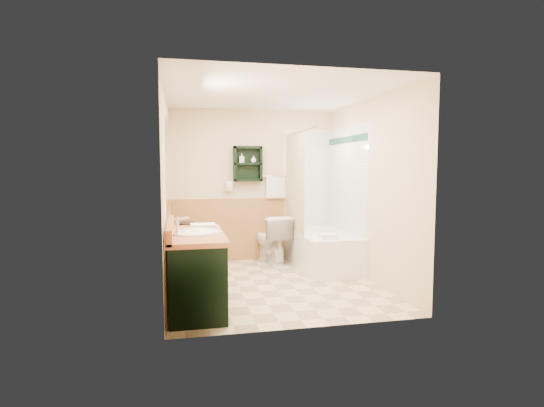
{
  "coord_description": "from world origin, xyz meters",
  "views": [
    {
      "loc": [
        -1.14,
        -5.2,
        1.51
      ],
      "look_at": [
        0.03,
        0.2,
        1.02
      ],
      "focal_mm": 28.0,
      "sensor_mm": 36.0,
      "label": 1
    }
  ],
  "objects_px": {
    "vanity": "(196,271)",
    "soap_bottle_a": "(242,161)",
    "bathtub": "(323,250)",
    "vanity_book": "(179,215)",
    "toilet": "(271,239)",
    "hair_dryer": "(229,186)",
    "wall_shelf": "(248,164)",
    "soap_bottle_b": "(253,160)"
  },
  "relations": [
    {
      "from": "vanity",
      "to": "soap_bottle_a",
      "type": "relative_size",
      "value": 8.87
    },
    {
      "from": "bathtub",
      "to": "vanity_book",
      "type": "height_order",
      "value": "vanity_book"
    },
    {
      "from": "toilet",
      "to": "soap_bottle_a",
      "type": "relative_size",
      "value": 5.26
    },
    {
      "from": "hair_dryer",
      "to": "vanity",
      "type": "bearing_deg",
      "value": -105.54
    },
    {
      "from": "soap_bottle_a",
      "to": "hair_dryer",
      "type": "bearing_deg",
      "value": 171.76
    },
    {
      "from": "hair_dryer",
      "to": "bathtub",
      "type": "bearing_deg",
      "value": -27.81
    },
    {
      "from": "wall_shelf",
      "to": "vanity",
      "type": "bearing_deg",
      "value": -112.94
    },
    {
      "from": "wall_shelf",
      "to": "vanity",
      "type": "xyz_separation_m",
      "value": [
        -0.89,
        -2.11,
        -1.14
      ]
    },
    {
      "from": "toilet",
      "to": "vanity_book",
      "type": "xyz_separation_m",
      "value": [
        -1.39,
        -1.17,
        0.55
      ]
    },
    {
      "from": "toilet",
      "to": "bathtub",
      "type": "bearing_deg",
      "value": 132.11
    },
    {
      "from": "vanity_book",
      "to": "soap_bottle_b",
      "type": "xyz_separation_m",
      "value": [
        1.15,
        1.37,
        0.69
      ]
    },
    {
      "from": "soap_bottle_b",
      "to": "hair_dryer",
      "type": "bearing_deg",
      "value": 175.61
    },
    {
      "from": "vanity",
      "to": "bathtub",
      "type": "distance_m",
      "value": 2.4
    },
    {
      "from": "bathtub",
      "to": "toilet",
      "type": "bearing_deg",
      "value": 145.39
    },
    {
      "from": "vanity",
      "to": "soap_bottle_a",
      "type": "distance_m",
      "value": 2.55
    },
    {
      "from": "bathtub",
      "to": "toilet",
      "type": "distance_m",
      "value": 0.85
    },
    {
      "from": "vanity_book",
      "to": "hair_dryer",
      "type": "bearing_deg",
      "value": 77.21
    },
    {
      "from": "wall_shelf",
      "to": "vanity_book",
      "type": "bearing_deg",
      "value": -127.73
    },
    {
      "from": "hair_dryer",
      "to": "bathtub",
      "type": "xyz_separation_m",
      "value": [
        1.33,
        -0.7,
        -0.93
      ]
    },
    {
      "from": "vanity",
      "to": "vanity_book",
      "type": "xyz_separation_m",
      "value": [
        -0.17,
        0.74,
        0.51
      ]
    },
    {
      "from": "vanity",
      "to": "toilet",
      "type": "distance_m",
      "value": 2.28
    },
    {
      "from": "vanity",
      "to": "soap_bottle_a",
      "type": "height_order",
      "value": "soap_bottle_a"
    },
    {
      "from": "vanity",
      "to": "hair_dryer",
      "type": "bearing_deg",
      "value": 74.46
    },
    {
      "from": "hair_dryer",
      "to": "soap_bottle_a",
      "type": "xyz_separation_m",
      "value": [
        0.21,
        -0.03,
        0.4
      ]
    },
    {
      "from": "bathtub",
      "to": "vanity_book",
      "type": "relative_size",
      "value": 6.89
    },
    {
      "from": "vanity_book",
      "to": "soap_bottle_b",
      "type": "height_order",
      "value": "soap_bottle_b"
    },
    {
      "from": "bathtub",
      "to": "soap_bottle_a",
      "type": "relative_size",
      "value": 10.43
    },
    {
      "from": "wall_shelf",
      "to": "vanity",
      "type": "distance_m",
      "value": 2.57
    },
    {
      "from": "soap_bottle_b",
      "to": "wall_shelf",
      "type": "bearing_deg",
      "value": 176.83
    },
    {
      "from": "vanity",
      "to": "soap_bottle_b",
      "type": "relative_size",
      "value": 11.68
    },
    {
      "from": "hair_dryer",
      "to": "toilet",
      "type": "distance_m",
      "value": 1.07
    },
    {
      "from": "toilet",
      "to": "soap_bottle_a",
      "type": "height_order",
      "value": "soap_bottle_a"
    },
    {
      "from": "wall_shelf",
      "to": "bathtub",
      "type": "height_order",
      "value": "wall_shelf"
    },
    {
      "from": "wall_shelf",
      "to": "bathtub",
      "type": "xyz_separation_m",
      "value": [
        1.03,
        -0.67,
        -1.28
      ]
    },
    {
      "from": "wall_shelf",
      "to": "hair_dryer",
      "type": "bearing_deg",
      "value": 175.24
    },
    {
      "from": "hair_dryer",
      "to": "toilet",
      "type": "height_order",
      "value": "hair_dryer"
    },
    {
      "from": "soap_bottle_a",
      "to": "soap_bottle_b",
      "type": "height_order",
      "value": "soap_bottle_b"
    },
    {
      "from": "wall_shelf",
      "to": "soap_bottle_a",
      "type": "bearing_deg",
      "value": -176.92
    },
    {
      "from": "soap_bottle_b",
      "to": "toilet",
      "type": "bearing_deg",
      "value": -38.25
    },
    {
      "from": "hair_dryer",
      "to": "vanity_book",
      "type": "bearing_deg",
      "value": -118.58
    },
    {
      "from": "hair_dryer",
      "to": "soap_bottle_a",
      "type": "bearing_deg",
      "value": -8.24
    },
    {
      "from": "toilet",
      "to": "soap_bottle_b",
      "type": "height_order",
      "value": "soap_bottle_b"
    }
  ]
}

